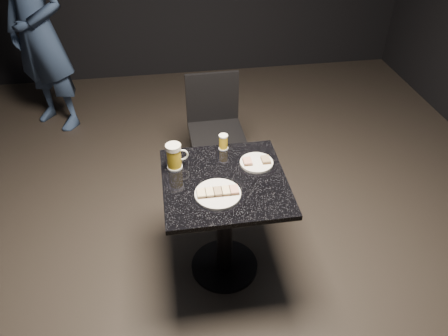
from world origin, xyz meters
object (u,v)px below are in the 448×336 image
at_px(table, 225,211).
at_px(beer_mug, 174,156).
at_px(plate_small, 256,163).
at_px(plate_large, 218,194).
at_px(beer_tumbler, 223,142).
at_px(patron, 38,32).
at_px(chair, 215,124).

height_order(table, beer_mug, beer_mug).
relative_size(plate_small, table, 0.26).
relative_size(plate_large, beer_tumbler, 2.57).
distance_m(plate_small, patron, 2.49).
xyz_separation_m(plate_large, plate_small, (0.27, 0.24, 0.00)).
bearing_deg(table, beer_tumbler, 82.46).
height_order(patron, table, patron).
xyz_separation_m(plate_small, beer_tumbler, (-0.17, 0.18, 0.04)).
distance_m(table, beer_mug, 0.45).
bearing_deg(table, plate_small, 30.00).
height_order(plate_large, plate_small, same).
distance_m(plate_large, plate_small, 0.36).
relative_size(plate_small, chair, 0.22).
bearing_deg(patron, plate_small, -15.04).
bearing_deg(table, patron, 122.67).
bearing_deg(beer_tumbler, plate_large, -102.69).
relative_size(beer_mug, chair, 0.18).
height_order(plate_large, patron, patron).
bearing_deg(beer_tumbler, chair, 86.71).
distance_m(plate_large, patron, 2.54).
xyz_separation_m(plate_small, chair, (-0.13, 0.87, -0.26)).
xyz_separation_m(plate_large, chair, (0.14, 1.11, -0.26)).
bearing_deg(beer_tumbler, beer_mug, -154.77).
height_order(plate_large, beer_mug, beer_mug).
xyz_separation_m(beer_mug, chair, (0.35, 0.83, -0.33)).
xyz_separation_m(beer_tumbler, chair, (0.04, 0.69, -0.30)).
height_order(patron, beer_tumbler, patron).
distance_m(beer_mug, beer_tumbler, 0.34).
bearing_deg(plate_large, patron, 120.14).
relative_size(plate_large, patron, 0.14).
height_order(patron, chair, patron).
bearing_deg(plate_small, beer_tumbler, 132.58).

